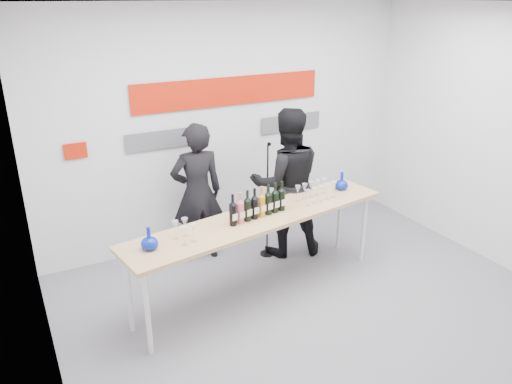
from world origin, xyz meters
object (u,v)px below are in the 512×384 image
Objects in this scene: presenter_right at (286,183)px; mic_stand at (267,222)px; tasting_table at (260,222)px; presenter_left at (197,193)px.

presenter_right reaches higher than mic_stand.
mic_stand is at bearing 46.74° from tasting_table.
tasting_table is 1.67× the size of presenter_right.
tasting_table is 1.81× the size of presenter_left.
presenter_right reaches higher than tasting_table.
mic_stand is at bearing 13.07° from presenter_right.
presenter_right reaches higher than presenter_left.
presenter_left is 0.94m from mic_stand.
presenter_right is 0.54m from mic_stand.
presenter_left is 0.93× the size of presenter_right.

